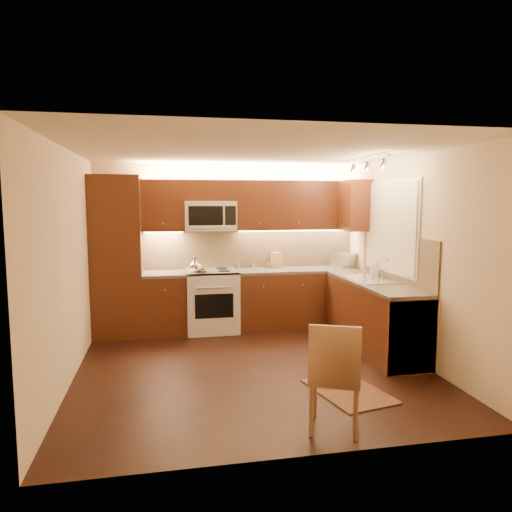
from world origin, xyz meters
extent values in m
cube|color=black|center=(0.00, 0.00, 0.00)|extent=(4.00, 4.00, 0.01)
cube|color=beige|center=(0.00, 0.00, 2.50)|extent=(4.00, 4.00, 0.01)
cube|color=beige|center=(0.00, 2.00, 1.25)|extent=(4.00, 0.01, 2.50)
cube|color=beige|center=(0.00, -2.00, 1.25)|extent=(4.00, 0.01, 2.50)
cube|color=beige|center=(-2.00, 0.00, 1.25)|extent=(0.01, 4.00, 2.50)
cube|color=beige|center=(2.00, 0.00, 1.25)|extent=(0.01, 4.00, 2.50)
cube|color=#42230E|center=(-1.65, 1.70, 1.15)|extent=(0.70, 0.60, 2.30)
cube|color=#42230E|center=(-0.99, 1.70, 0.43)|extent=(0.62, 0.60, 0.86)
cube|color=#383633|center=(-0.99, 1.70, 0.88)|extent=(0.62, 0.60, 0.04)
cube|color=#42230E|center=(1.04, 1.70, 0.43)|extent=(1.92, 0.60, 0.86)
cube|color=#383633|center=(1.04, 1.70, 0.88)|extent=(1.92, 0.60, 0.04)
cube|color=#42230E|center=(1.70, 0.40, 0.43)|extent=(0.60, 2.00, 0.86)
cube|color=#383633|center=(1.70, 0.40, 0.88)|extent=(0.60, 2.00, 0.04)
cube|color=silver|center=(1.70, -0.30, 0.43)|extent=(0.58, 0.60, 0.84)
cube|color=tan|center=(0.35, 1.99, 1.20)|extent=(3.30, 0.02, 0.60)
cube|color=tan|center=(1.99, 0.40, 1.20)|extent=(0.02, 2.00, 0.60)
cube|color=#42230E|center=(-0.99, 1.82, 1.88)|extent=(0.62, 0.35, 0.75)
cube|color=#42230E|center=(1.04, 1.82, 1.88)|extent=(1.92, 0.35, 0.75)
cube|color=#42230E|center=(-0.30, 1.82, 2.09)|extent=(0.76, 0.35, 0.31)
cube|color=#42230E|center=(1.82, 1.40, 1.88)|extent=(0.35, 0.50, 0.75)
cube|color=silver|center=(1.99, 0.55, 1.60)|extent=(0.03, 1.44, 1.24)
cube|color=silver|center=(1.97, 0.55, 1.60)|extent=(0.02, 1.36, 1.16)
cube|color=silver|center=(1.55, 0.40, 2.46)|extent=(0.04, 1.20, 0.03)
cube|color=silver|center=(1.83, 1.77, 1.01)|extent=(0.46, 0.40, 0.23)
cube|color=#996745|center=(0.74, 1.86, 1.02)|extent=(0.17, 0.21, 0.25)
cylinder|color=silver|center=(0.38, 1.94, 0.95)|extent=(0.05, 0.05, 0.10)
cylinder|color=olive|center=(0.14, 1.93, 0.94)|extent=(0.05, 0.05, 0.09)
cylinder|color=silver|center=(0.60, 1.86, 0.94)|extent=(0.05, 0.05, 0.09)
cylinder|color=brown|center=(0.55, 1.81, 0.94)|extent=(0.05, 0.05, 0.09)
imported|color=silver|center=(1.89, 0.84, 1.00)|extent=(0.11, 0.11, 0.21)
cube|color=black|center=(0.83, -0.90, 0.01)|extent=(0.80, 1.04, 0.01)
camera|label=1|loc=(-1.01, -5.29, 1.94)|focal=33.35mm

